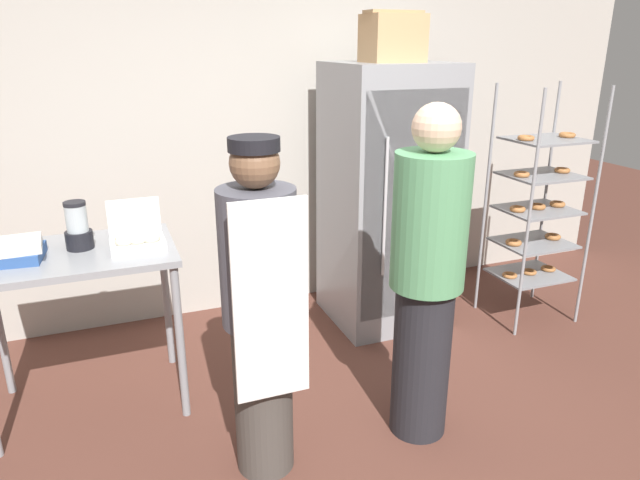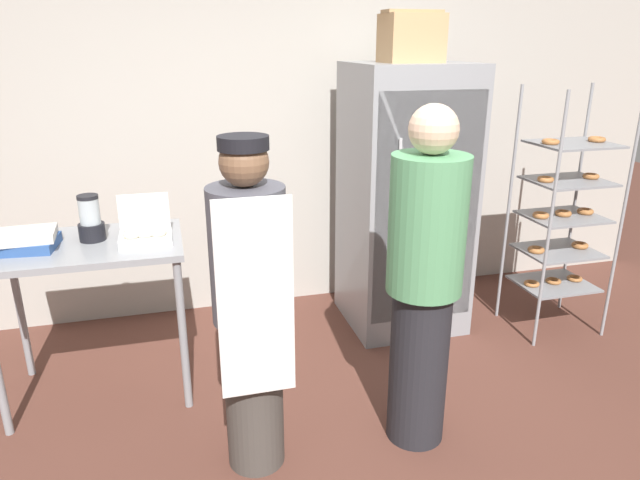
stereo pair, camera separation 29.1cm
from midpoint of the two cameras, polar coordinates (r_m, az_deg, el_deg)
name	(u,v)px [view 1 (the left image)]	position (r m, az deg, el deg)	size (l,w,h in m)	color
ground_plane	(391,480)	(2.92, 4.03, -22.96)	(14.00, 14.00, 0.00)	brown
back_wall	(256,107)	(4.27, -8.40, 13.04)	(6.40, 0.12, 3.02)	#B7B2A8
refrigerator	(387,198)	(4.03, 4.66, 4.19)	(0.78, 0.77, 1.83)	gray
baking_rack	(537,209)	(4.29, 19.13, 2.89)	(0.57, 0.48, 1.69)	#93969B
prep_counter	(77,273)	(3.32, -25.45, -3.04)	(1.01, 0.67, 0.92)	gray
donut_box	(137,240)	(3.18, -20.39, -0.08)	(0.28, 0.21, 0.25)	white
blender_pitcher	(78,228)	(3.29, -25.44, 1.04)	(0.14, 0.14, 0.26)	black
binder_stack	(9,251)	(3.29, -30.97, -1.03)	(0.33, 0.28, 0.10)	#2D5193
cardboard_storage_box	(393,37)	(3.80, 4.99, 19.53)	(0.36, 0.28, 0.31)	tan
person_baker	(261,310)	(2.57, -9.23, -7.04)	(0.34, 0.36, 1.60)	#47423D
person_customer	(427,277)	(2.80, 7.70, -3.78)	(0.36, 0.36, 1.71)	#232328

